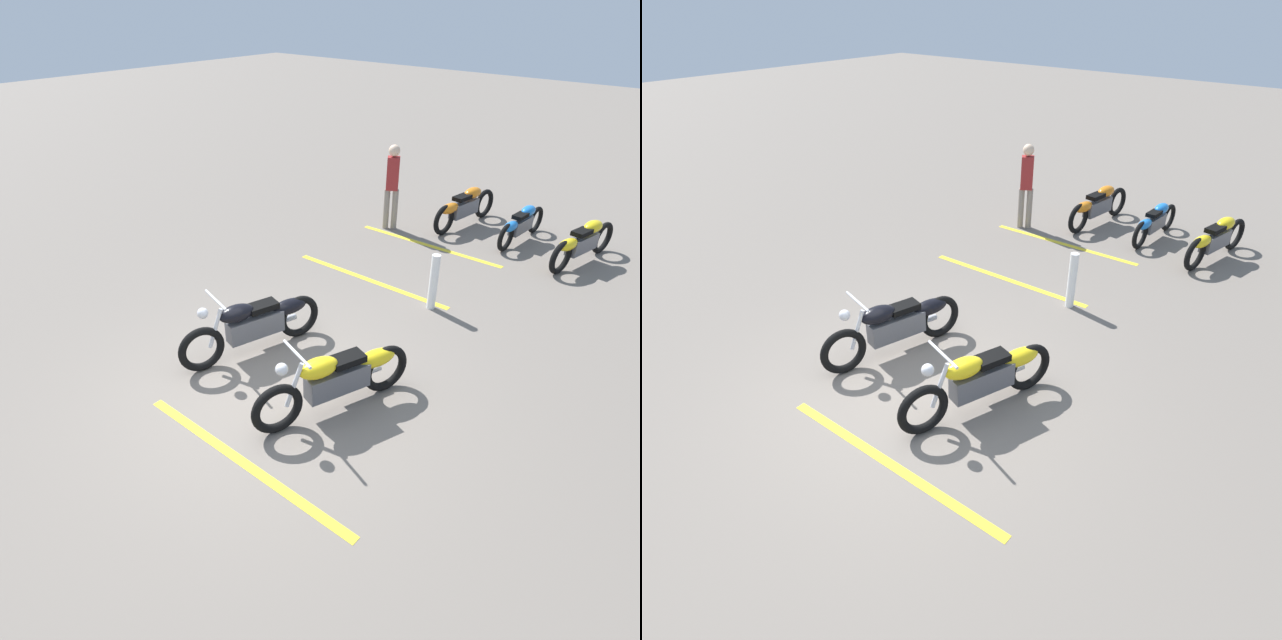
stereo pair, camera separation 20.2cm
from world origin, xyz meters
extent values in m
plane|color=slate|center=(0.00, 0.00, 0.00)|extent=(60.00, 60.00, 0.00)
torus|color=black|center=(-0.34, -0.60, 0.34)|extent=(0.67, 0.31, 0.67)
torus|color=black|center=(1.15, -1.09, 0.34)|extent=(0.67, 0.31, 0.67)
cube|color=#59595E|center=(0.45, -0.86, 0.42)|extent=(0.87, 0.47, 0.32)
ellipsoid|color=yellow|center=(0.20, -0.78, 0.72)|extent=(0.58, 0.43, 0.24)
ellipsoid|color=yellow|center=(0.99, -1.04, 0.56)|extent=(0.61, 0.40, 0.22)
cube|color=black|center=(0.58, -0.90, 0.70)|extent=(0.49, 0.37, 0.09)
cylinder|color=silver|center=(-0.12, -0.67, 0.60)|extent=(0.27, 0.14, 0.56)
cylinder|color=silver|center=(-0.07, -0.69, 1.02)|extent=(0.23, 0.60, 0.04)
sphere|color=silver|center=(-0.26, -0.63, 0.88)|extent=(0.15, 0.15, 0.15)
cylinder|color=silver|center=(0.88, -0.85, 0.26)|extent=(0.69, 0.30, 0.09)
torus|color=black|center=(-0.15, 1.04, 0.34)|extent=(0.68, 0.28, 0.67)
torus|color=black|center=(1.36, 0.65, 0.34)|extent=(0.68, 0.28, 0.67)
cube|color=#59595E|center=(0.66, 0.83, 0.42)|extent=(0.87, 0.43, 0.32)
ellipsoid|color=black|center=(0.39, 0.90, 0.72)|extent=(0.57, 0.40, 0.24)
ellipsoid|color=black|center=(1.21, 0.69, 0.56)|extent=(0.60, 0.38, 0.22)
cube|color=black|center=(0.78, 0.80, 0.70)|extent=(0.49, 0.34, 0.09)
cylinder|color=silver|center=(0.08, 0.99, 0.60)|extent=(0.27, 0.12, 0.56)
cylinder|color=silver|center=(0.12, 0.97, 1.02)|extent=(0.19, 0.61, 0.04)
sphere|color=silver|center=(-0.07, 1.02, 0.88)|extent=(0.15, 0.15, 0.15)
cylinder|color=silver|center=(1.08, 0.87, 0.26)|extent=(0.70, 0.27, 0.09)
torus|color=black|center=(7.52, -1.77, 0.32)|extent=(0.65, 0.22, 0.64)
torus|color=black|center=(6.06, -1.50, 0.32)|extent=(0.65, 0.22, 0.64)
cube|color=#59595E|center=(6.74, -1.63, 0.40)|extent=(0.82, 0.35, 0.30)
ellipsoid|color=yellow|center=(7.00, -1.67, 0.68)|extent=(0.53, 0.35, 0.23)
ellipsoid|color=yellow|center=(6.21, -1.53, 0.53)|extent=(0.57, 0.32, 0.21)
cube|color=black|center=(6.62, -1.61, 0.67)|extent=(0.45, 0.30, 0.09)
torus|color=black|center=(7.68, -0.35, 0.29)|extent=(0.57, 0.12, 0.57)
torus|color=black|center=(6.35, -0.30, 0.29)|extent=(0.57, 0.12, 0.57)
cube|color=#59595E|center=(6.98, -0.33, 0.36)|extent=(0.72, 0.22, 0.27)
ellipsoid|color=blue|center=(7.21, -0.34, 0.61)|extent=(0.45, 0.26, 0.20)
ellipsoid|color=blue|center=(6.49, -0.31, 0.48)|extent=(0.48, 0.22, 0.19)
cube|color=black|center=(6.87, -0.32, 0.60)|extent=(0.38, 0.22, 0.08)
torus|color=black|center=(7.78, 0.90, 0.32)|extent=(0.66, 0.17, 0.65)
torus|color=black|center=(6.28, 1.06, 0.32)|extent=(0.66, 0.17, 0.65)
cube|color=#59595E|center=(6.98, 0.98, 0.41)|extent=(0.83, 0.30, 0.31)
ellipsoid|color=orange|center=(7.24, 0.96, 0.70)|extent=(0.53, 0.32, 0.23)
ellipsoid|color=orange|center=(6.44, 1.04, 0.54)|extent=(0.56, 0.29, 0.21)
cube|color=black|center=(6.86, 1.00, 0.68)|extent=(0.45, 0.28, 0.09)
cylinder|color=gray|center=(5.87, 2.04, 0.43)|extent=(0.13, 0.13, 0.87)
cylinder|color=gray|center=(5.77, 2.19, 0.43)|extent=(0.13, 0.13, 0.87)
cube|color=maroon|center=(5.82, 2.12, 1.21)|extent=(0.30, 0.32, 0.69)
sphere|color=beige|center=(5.82, 2.12, 1.68)|extent=(0.24, 0.24, 0.24)
cylinder|color=white|center=(3.41, -0.42, 0.48)|extent=(0.14, 0.14, 0.95)
cube|color=yellow|center=(-0.96, -0.66, 0.00)|extent=(0.19, 3.20, 0.01)
cube|color=yellow|center=(3.54, 0.94, 0.00)|extent=(0.19, 3.20, 0.01)
cube|color=yellow|center=(5.58, 0.96, 0.00)|extent=(0.19, 3.20, 0.01)
camera|label=1|loc=(-3.71, -4.23, 4.57)|focal=30.81mm
camera|label=2|loc=(-3.84, -4.08, 4.57)|focal=30.81mm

